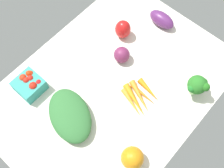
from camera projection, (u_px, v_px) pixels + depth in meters
tablecloth at (112, 87)px, 124.30cm from camera, size 104.00×76.00×2.00cm
berry_basket at (30, 85)px, 119.67cm from camera, size 11.02×11.02×7.73cm
red_onion_near_basket at (122, 55)px, 125.91cm from camera, size 7.27×7.27×7.27cm
broccoli_head at (198, 85)px, 115.72cm from camera, size 9.49×9.01×11.36cm
heirloom_tomato_orange at (132, 158)px, 105.87cm from camera, size 8.85×8.85×8.85cm
bell_pepper_red at (123, 29)px, 130.43cm from camera, size 8.68×8.68×9.55cm
leafy_greens_clump at (70, 115)px, 113.99cm from camera, size 24.32×28.87×6.98cm
carrot_bunch at (139, 97)px, 119.69cm from camera, size 15.17×16.16×2.94cm
eggplant at (162, 19)px, 134.57cm from camera, size 6.80×13.26×6.70cm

